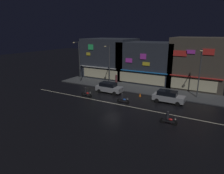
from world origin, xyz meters
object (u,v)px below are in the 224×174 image
pedestrian_on_sidewalk (116,80)px  motorcycle_opposite_lane (86,93)px  motorcycle_following (168,119)px  streetlamp_east (200,70)px  streetlamp_west (79,59)px  parked_car_near_kerb (168,97)px  parked_car_trailing (109,87)px  streetlamp_mid (109,62)px  motorcycle_lead (123,99)px  traffic_cone (140,95)px

pedestrian_on_sidewalk → motorcycle_opposite_lane: 8.36m
motorcycle_following → streetlamp_east: bearing=-92.5°
streetlamp_west → parked_car_near_kerb: size_ratio=1.79×
motorcycle_following → parked_car_trailing: bearing=-25.7°
streetlamp_west → streetlamp_mid: 6.34m
motorcycle_lead → motorcycle_following: 7.88m
parked_car_trailing → traffic_cone: (5.14, 0.65, -0.59)m
streetlamp_mid → motorcycle_opposite_lane: bearing=-88.2°
streetlamp_mid → streetlamp_east: (14.97, 0.25, -0.04)m
streetlamp_east → traffic_cone: bearing=-157.2°
streetlamp_east → pedestrian_on_sidewalk: (-14.02, 0.84, -3.29)m
motorcycle_following → motorcycle_opposite_lane: bearing=-8.3°
traffic_cone → motorcycle_following: bearing=-50.7°
streetlamp_west → parked_car_trailing: bearing=-20.1°
parked_car_trailing → motorcycle_following: parked_car_trailing is taller
pedestrian_on_sidewalk → parked_car_trailing: (1.20, -4.72, -0.18)m
parked_car_near_kerb → parked_car_trailing: bearing=0.0°
streetlamp_west → motorcycle_opposite_lane: 10.18m
parked_car_near_kerb → motorcycle_following: (1.73, -6.87, -0.24)m
pedestrian_on_sidewalk → motorcycle_opposite_lane: size_ratio=1.03×
streetlamp_mid → parked_car_near_kerb: (11.71, -3.63, -3.52)m
parked_car_trailing → traffic_cone: parked_car_trailing is taller
pedestrian_on_sidewalk → motorcycle_lead: 9.79m
parked_car_near_kerb → traffic_cone: 4.52m
streetlamp_mid → pedestrian_on_sidewalk: size_ratio=3.69×
parked_car_trailing → traffic_cone: 5.21m
streetlamp_west → traffic_cone: bearing=-10.2°
parked_car_near_kerb → motorcycle_following: bearing=104.1°
motorcycle_opposite_lane → pedestrian_on_sidewalk: bearing=90.5°
motorcycle_opposite_lane → parked_car_near_kerb: bearing=22.9°
motorcycle_opposite_lane → motorcycle_following: bearing=-8.4°
parked_car_trailing → motorcycle_opposite_lane: size_ratio=2.26×
motorcycle_opposite_lane → traffic_cone: (7.06, 4.25, -0.36)m
streetlamp_east → parked_car_near_kerb: size_ratio=1.66×
parked_car_trailing → streetlamp_east: bearing=16.8°
motorcycle_opposite_lane → streetlamp_west: bearing=139.8°
streetlamp_west → motorcycle_following: bearing=-26.7°
streetlamp_west → parked_car_near_kerb: bearing=-9.7°
streetlamp_mid → streetlamp_east: bearing=0.9°
motorcycle_opposite_lane → parked_car_trailing: bearing=67.5°
streetlamp_west → pedestrian_on_sidewalk: 8.26m
streetlamp_east → parked_car_trailing: (-12.83, -3.88, -3.47)m
streetlamp_east → motorcycle_following: bearing=-98.1°
streetlamp_mid → motorcycle_lead: 10.22m
streetlamp_west → streetlamp_east: (21.28, 0.79, -0.29)m
streetlamp_mid → parked_car_near_kerb: streetlamp_mid is taller
parked_car_near_kerb → streetlamp_east: bearing=-130.0°
motorcycle_lead → motorcycle_opposite_lane: bearing=174.1°
pedestrian_on_sidewalk → parked_car_near_kerb: pedestrian_on_sidewalk is taller
parked_car_near_kerb → motorcycle_opposite_lane: parked_car_near_kerb is taller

